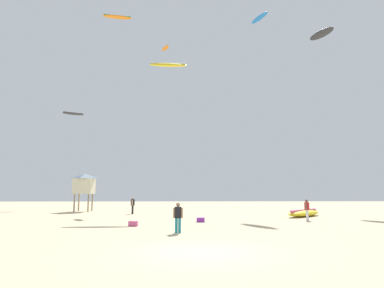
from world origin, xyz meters
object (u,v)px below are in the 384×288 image
Objects in this scene: person_left at (133,204)px; kite_aloft_1 at (168,65)px; kite_aloft_6 at (165,48)px; kite_aloft_7 at (73,114)px; kite_aloft_0 at (321,34)px; kite_aloft_3 at (117,17)px; kite_aloft_4 at (259,18)px; person_foreground at (178,215)px; kite_grounded_near at (304,213)px; lifeguard_tower at (84,183)px; cooler_box at (201,220)px; gear_bag at (133,224)px; person_midground at (307,208)px.

kite_aloft_1 is at bearing 33.47° from person_left.
kite_aloft_7 is (-13.43, 1.52, -9.55)m from kite_aloft_6.
person_left is at bearing -153.67° from kite_aloft_0.
kite_aloft_0 reaches higher than kite_aloft_6.
kite_aloft_0 reaches higher than kite_aloft_1.
kite_aloft_0 reaches higher than person_left.
kite_aloft_3 is 21.27m from kite_aloft_4.
kite_grounded_near is (10.76, 11.22, -0.63)m from person_foreground.
kite_aloft_1 is at bearing -10.52° from kite_aloft_3.
kite_aloft_1 is (9.32, -2.35, 12.96)m from lifeguard_tower.
lifeguard_tower is at bearing 133.68° from cooler_box.
kite_aloft_3 reaches higher than kite_aloft_7.
person_foreground is 15.51m from person_left.
person_foreground is at bearing -50.20° from gear_bag.
kite_aloft_3 is at bearing 127.71° from cooler_box.
lifeguard_tower is (-21.63, 7.92, 2.76)m from kite_grounded_near.
cooler_box is 0.13× the size of kite_aloft_0.
cooler_box is 19.30m from kite_aloft_1.
person_left is 32.96m from kite_aloft_4.
kite_grounded_near is 1.53× the size of kite_aloft_7.
kite_aloft_1 is at bearing -84.50° from kite_aloft_6.
person_left is 22.30m from kite_aloft_7.
kite_aloft_6 is at bearing 156.05° from person_midground.
cooler_box is at bearing -115.18° from kite_aloft_4.
kite_aloft_4 is at bearing 58.84° from gear_bag.
kite_aloft_1 reaches higher than kite_grounded_near.
kite_grounded_near is 34.95m from kite_aloft_7.
kite_aloft_6 reaches higher than kite_aloft_1.
kite_aloft_3 is (-6.01, 1.12, 6.21)m from kite_aloft_1.
cooler_box is 31.73m from kite_aloft_6.
kite_aloft_3 reaches higher than kite_aloft_1.
person_foreground is at bearing -133.80° from kite_grounded_near.
kite_aloft_0 is at bearing 48.07° from cooler_box.
gear_bag is 0.18× the size of kite_aloft_7.
gear_bag is 0.26× the size of kite_aloft_6.
gear_bag is 20.74m from kite_aloft_1.
person_foreground is 2.83× the size of gear_bag.
person_midground is 32.75m from kite_aloft_4.
lifeguard_tower is 18.12m from cooler_box.
kite_aloft_1 is (1.37, 13.30, 15.85)m from gear_bag.
kite_aloft_1 reaches higher than person_foreground.
cooler_box is 31.95m from kite_aloft_7.
person_midground is 4.12m from kite_grounded_near.
lifeguard_tower is at bearing 116.94° from gear_bag.
kite_aloft_3 is at bearing -161.62° from kite_aloft_0.
kite_aloft_1 is at bearing -154.61° from kite_aloft_0.
kite_aloft_0 is 2.02× the size of kite_aloft_6.
gear_bag is at bearing -127.79° from person_midground.
cooler_box is at bearing -52.83° from person_left.
kite_grounded_near is at bearing -34.12° from kite_aloft_7.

